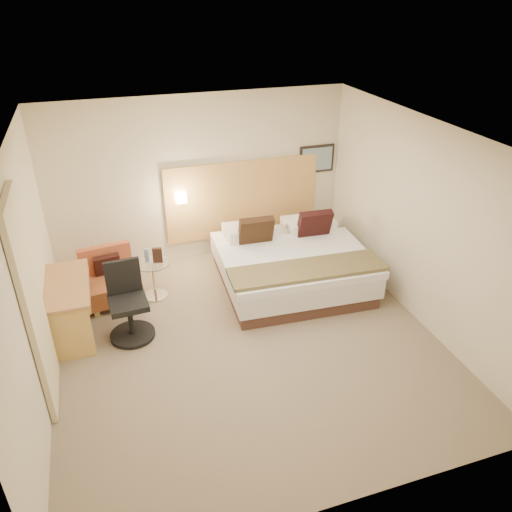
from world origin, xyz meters
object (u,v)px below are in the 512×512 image
object	(u,v)px
lounge_chair	(111,281)
bed	(290,263)
desk	(70,294)
side_table	(154,278)
desk_chair	(129,308)

from	to	relation	value
lounge_chair	bed	bearing A→B (deg)	-8.02
lounge_chair	desk	size ratio (longest dim) A/B	0.68
side_table	desk	distance (m)	1.28
bed	desk	world-z (taller)	bed
bed	side_table	world-z (taller)	bed
desk	desk_chair	size ratio (longest dim) A/B	1.18
bed	desk_chair	world-z (taller)	bed
side_table	desk_chair	bearing A→B (deg)	-117.59
desk	lounge_chair	bearing A→B (deg)	51.55
desk	side_table	bearing A→B (deg)	25.48
bed	desk_chair	xyz separation A→B (m)	(-2.48, -0.57, 0.09)
bed	side_table	bearing A→B (deg)	172.87
bed	desk_chair	bearing A→B (deg)	-167.06
desk	desk_chair	distance (m)	0.77
bed	desk	xyz separation A→B (m)	(-3.18, -0.28, 0.26)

